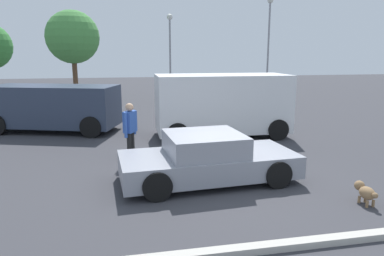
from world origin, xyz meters
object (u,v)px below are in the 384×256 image
Objects in this scene: dog at (365,192)px; sedan_foreground at (207,159)px; pedestrian at (130,127)px; light_post_far at (269,30)px; light_post_mid at (170,40)px; van_white at (222,103)px; suv_dark at (54,106)px.

sedan_foreground is at bearing 54.91° from dog.
light_post_far is (11.02, 16.10, 3.80)m from pedestrian.
light_post_far is (7.44, -1.32, 0.70)m from light_post_mid.
light_post_mid is at bearing 80.83° from sedan_foreground.
van_white is at bearing -90.56° from light_post_mid.
light_post_far reaches higher than sedan_foreground.
light_post_far reaches higher than dog.
pedestrian is at bearing 48.56° from dog.
suv_dark is at bearing -17.55° from van_white.
light_post_mid reaches higher than van_white.
van_white is 15.94m from light_post_far.
van_white is at bearing -111.93° from pedestrian.
sedan_foreground is 2.56× the size of pedestrian.
pedestrian is at bearing -40.50° from suv_dark.
suv_dark reaches higher than sedan_foreground.
light_post_mid is (1.81, 19.44, 3.55)m from sedan_foreground.
van_white is (-1.20, 6.51, 0.97)m from dog.
dog is at bearing -107.66° from light_post_far.
light_post_mid reaches higher than suv_dark.
dog is 0.11× the size of light_post_mid.
sedan_foreground is 0.72× the size of light_post_mid.
light_post_mid is (6.41, 12.77, 3.10)m from suv_dark.
pedestrian reaches higher than dog.
sedan_foreground is at bearing -117.05° from light_post_far.
light_post_mid reaches higher than dog.
van_white is 6.62m from suv_dark.
sedan_foreground is 0.60× the size of light_post_far.
sedan_foreground is at bearing 162.67° from pedestrian.
suv_dark is (-6.27, 2.10, -0.23)m from van_white.
van_white reaches higher than suv_dark.
suv_dark reaches higher than dog.
van_white is at bearing -0.51° from suv_dark.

